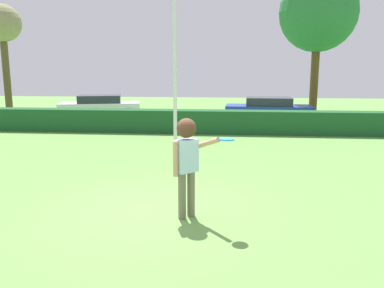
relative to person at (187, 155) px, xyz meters
name	(u,v)px	position (x,y,z in m)	size (l,w,h in m)	color
ground_plane	(156,213)	(-0.58, 0.14, -1.15)	(60.00, 60.00, 0.00)	#629545
person	(187,155)	(0.00, 0.00, 0.00)	(0.82, 0.51, 1.79)	#706752
frisbee	(227,140)	(0.69, -0.34, 0.35)	(0.25, 0.25, 0.03)	#268CE5
lamppost	(175,57)	(-1.03, 5.90, 1.85)	(0.24, 0.24, 5.38)	silver
hedge_row	(198,121)	(-0.58, 9.51, -0.68)	(28.84, 0.90, 0.94)	#1A5025
parked_car_white	(100,106)	(-6.22, 13.86, -0.46)	(4.49, 2.68, 1.25)	white
parked_car_blue	(269,109)	(2.64, 13.05, -0.46)	(4.27, 1.96, 1.25)	#263FA5
birch_tree	(2,27)	(-11.37, 13.88, 3.67)	(1.98, 1.98, 6.00)	brown
maple_tree	(318,13)	(5.21, 15.19, 4.31)	(4.03, 4.03, 7.52)	brown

